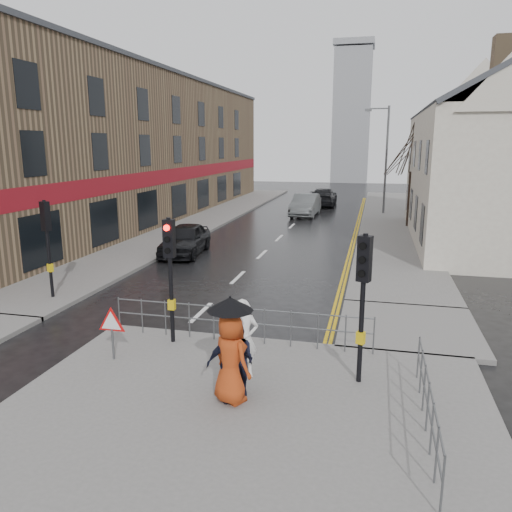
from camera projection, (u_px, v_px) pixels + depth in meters
The scene contains 24 objects.
ground at pixel (164, 348), 13.46m from camera, with size 120.00×120.00×0.00m, color black.
near_pavement at pixel (235, 432), 9.44m from camera, with size 10.00×9.00×0.14m, color #605E5B.
left_pavement at pixel (209, 217), 36.73m from camera, with size 4.00×44.00×0.14m, color #605E5B.
right_pavement at pixel (391, 220), 35.67m from camera, with size 4.00×40.00×0.14m, color #605E5B.
pavement_bridge_right at pixel (408, 327), 14.81m from camera, with size 4.00×4.20×0.14m, color #605E5B.
building_left_terrace at pixel (131, 149), 35.95m from camera, with size 8.00×42.00×10.00m, color #7D6548.
building_right_cream at pixel (505, 155), 26.74m from camera, with size 9.00×16.40×10.10m.
church_tower at pixel (352, 117), 69.93m from camera, with size 5.00×5.00×18.00m, color gray.
traffic_signal_near_left at pixel (170, 258), 13.05m from camera, with size 0.28×0.27×3.40m.
traffic_signal_near_right at pixel (363, 283), 10.78m from camera, with size 0.34×0.33×3.40m.
traffic_signal_far_left at pixel (47, 232), 17.01m from camera, with size 0.34×0.33×3.40m.
guard_railing_front at pixel (239, 316), 13.39m from camera, with size 7.14×0.04×1.00m.
guard_railing_side at pixel (428, 397), 9.18m from camera, with size 0.04×4.54×1.00m.
warning_sign at pixel (112, 325), 12.26m from camera, with size 0.80×0.07×1.35m.
street_lamp at pixel (384, 153), 37.65m from camera, with size 1.83×0.25×8.00m.
tree_near at pixel (413, 148), 31.48m from camera, with size 2.40×2.40×6.58m.
tree_far at pixel (412, 156), 39.11m from camera, with size 2.40×2.40×5.64m.
pedestrian_a at pixel (244, 338), 11.38m from camera, with size 0.66×0.44×1.82m, color white.
pedestrian_b at pixel (238, 360), 10.54m from camera, with size 0.77×0.60×1.59m, color black.
pedestrian_with_umbrella at pixel (231, 348), 10.17m from camera, with size 1.12×1.02×2.27m.
pedestrian_d at pixel (229, 364), 10.30m from camera, with size 0.96×0.40×1.63m, color black.
car_parked at pixel (185, 239), 24.66m from camera, with size 1.81×4.50×1.53m, color black.
car_mid at pixel (305, 205), 37.87m from camera, with size 1.75×5.01×1.65m, color #4D5153.
car_far at pixel (323, 197), 43.91m from camera, with size 2.19×5.40×1.57m, color black.
Camera 1 is at (5.36, -11.64, 5.40)m, focal length 35.00 mm.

